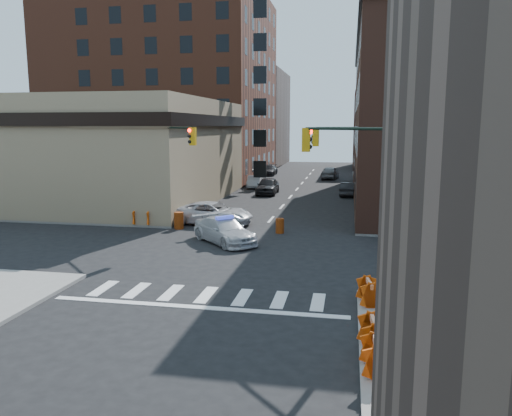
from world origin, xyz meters
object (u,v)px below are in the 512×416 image
at_px(pedestrian_a, 129,208).
at_px(barrel_road, 280,226).
at_px(barrel_bank, 179,221).
at_px(parked_car_wfar, 254,182).
at_px(parked_car_wnear, 268,186).
at_px(police_car, 224,231).
at_px(barricade_se_a, 431,304).
at_px(barricade_nw_a, 143,217).
at_px(pedestrian_b, 125,203).
at_px(parked_car_enear, 349,189).
at_px(pickup, 213,213).

distance_m(pedestrian_a, barrel_road, 11.40).
bearing_deg(barrel_bank, parked_car_wfar, 88.30).
bearing_deg(barrel_road, pedestrian_a, 169.96).
bearing_deg(barrel_bank, parked_car_wnear, 80.56).
relative_size(police_car, parked_car_wnear, 1.03).
distance_m(barricade_se_a, barricade_nw_a, 21.49).
relative_size(pedestrian_b, barricade_se_a, 1.61).
bearing_deg(pedestrian_a, pedestrian_b, 127.79).
xyz_separation_m(parked_car_wnear, barricade_se_a, (11.00, -31.58, -0.22)).
height_order(parked_car_enear, barricade_nw_a, parked_car_enear).
bearing_deg(barricade_se_a, parked_car_enear, 6.38).
distance_m(pedestrian_a, barricade_nw_a, 2.56).
bearing_deg(parked_car_wnear, parked_car_enear, 0.96).
height_order(police_car, barricade_se_a, police_car).
relative_size(parked_car_wnear, pedestrian_b, 2.46).
relative_size(parked_car_wfar, barricade_nw_a, 2.94).
bearing_deg(pickup, barricade_nw_a, 119.32).
distance_m(pickup, barrel_bank, 2.63).
bearing_deg(barricade_nw_a, parked_car_enear, 52.43).
distance_m(parked_car_wnear, barrel_road, 18.55).
height_order(parked_car_wfar, barrel_road, parked_car_wfar).
xyz_separation_m(pickup, pedestrian_a, (-6.23, -0.04, 0.17)).
bearing_deg(pickup, barrel_bank, 143.79).
relative_size(police_car, pedestrian_a, 3.12).
relative_size(pickup, barricade_nw_a, 4.13).
bearing_deg(pedestrian_b, parked_car_wnear, 64.41).
relative_size(pickup, parked_car_wfar, 1.40).
relative_size(pedestrian_a, barricade_nw_a, 1.18).
distance_m(parked_car_wfar, barrel_bank, 22.88).
relative_size(parked_car_enear, barricade_nw_a, 2.94).
bearing_deg(parked_car_wnear, police_car, -88.04).
bearing_deg(barrel_road, parked_car_enear, 77.08).
height_order(parked_car_wfar, barrel_bank, parked_car_wfar).
relative_size(pedestrian_a, pedestrian_b, 0.81).
bearing_deg(barricade_se_a, pedestrian_b, 50.54).
xyz_separation_m(police_car, parked_car_wnear, (-0.96, 21.37, 0.10)).
bearing_deg(barricade_se_a, pickup, 39.30).
relative_size(parked_car_enear, barrel_road, 4.21).
bearing_deg(barrel_bank, parked_car_enear, 58.94).
bearing_deg(parked_car_wfar, pedestrian_b, -113.22).
distance_m(barrel_bank, barricade_nw_a, 2.61).
bearing_deg(parked_car_enear, parked_car_wfar, -18.13).
relative_size(pickup, parked_car_enear, 1.40).
distance_m(police_car, barricade_nw_a, 7.41).
xyz_separation_m(pickup, barrel_road, (4.99, -2.03, -0.30)).
distance_m(parked_car_wnear, parked_car_wfar, 5.36).
height_order(parked_car_wnear, barrel_road, parked_car_wnear).
relative_size(pickup, parked_car_wnear, 1.15).
height_order(barricade_se_a, barricade_nw_a, barricade_nw_a).
bearing_deg(parked_car_wfar, parked_car_enear, -31.21).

